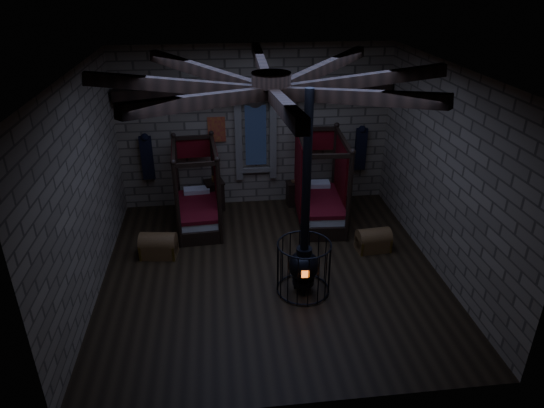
{
  "coord_description": "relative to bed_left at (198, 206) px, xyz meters",
  "views": [
    {
      "loc": [
        -1.0,
        -8.56,
        5.83
      ],
      "look_at": [
        0.09,
        0.6,
        1.31
      ],
      "focal_mm": 32.0,
      "sensor_mm": 36.0,
      "label": 1
    }
  ],
  "objects": [
    {
      "name": "room",
      "position": [
        1.55,
        -2.21,
        3.24
      ],
      "size": [
        7.02,
        7.02,
        4.29
      ],
      "color": "black",
      "rests_on": "ground"
    },
    {
      "name": "bed_left",
      "position": [
        0.0,
        0.0,
        0.0
      ],
      "size": [
        1.16,
        2.03,
        2.06
      ],
      "rotation": [
        0.0,
        0.0,
        0.06
      ],
      "color": "black",
      "rests_on": "ground"
    },
    {
      "name": "nightstand_left",
      "position": [
        0.41,
        0.85,
        -0.1
      ],
      "size": [
        0.59,
        0.57,
        0.97
      ],
      "rotation": [
        0.0,
        0.0,
        0.22
      ],
      "color": "black",
      "rests_on": "ground"
    },
    {
      "name": "bed_right",
      "position": [
        3.04,
        -0.1,
        0.03
      ],
      "size": [
        1.23,
        2.16,
        2.18
      ],
      "rotation": [
        0.0,
        0.0,
        -0.06
      ],
      "color": "black",
      "rests_on": "ground"
    },
    {
      "name": "stove",
      "position": [
        2.1,
        -3.03,
        0.13
      ],
      "size": [
        1.06,
        1.06,
        4.05
      ],
      "rotation": [
        0.0,
        0.0,
        -0.06
      ],
      "color": "black",
      "rests_on": "ground"
    },
    {
      "name": "trunk_right",
      "position": [
        3.96,
        -1.68,
        -0.27
      ],
      "size": [
        0.78,
        0.53,
        0.54
      ],
      "rotation": [
        0.0,
        0.0,
        0.08
      ],
      "color": "brown",
      "rests_on": "ground"
    },
    {
      "name": "trunk_left",
      "position": [
        -0.87,
        -1.36,
        -0.25
      ],
      "size": [
        0.85,
        0.6,
        0.58
      ],
      "rotation": [
        0.0,
        0.0,
        -0.13
      ],
      "color": "brown",
      "rests_on": "ground"
    },
    {
      "name": "nightstand_right",
      "position": [
        2.54,
        0.85,
        -0.17
      ],
      "size": [
        0.44,
        0.43,
        0.72
      ],
      "rotation": [
        0.0,
        0.0,
        0.08
      ],
      "color": "black",
      "rests_on": "ground"
    }
  ]
}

